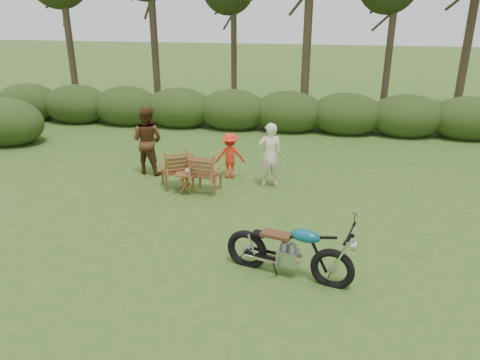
# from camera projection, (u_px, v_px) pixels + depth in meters

# --- Properties ---
(ground) EXTENTS (80.00, 80.00, 0.00)m
(ground) POSITION_uv_depth(u_px,v_px,m) (258.00, 262.00, 8.50)
(ground) COLOR #2F4F1A
(ground) RESTS_ON ground
(tree_line) EXTENTS (22.52, 11.62, 8.14)m
(tree_line) POSITION_uv_depth(u_px,v_px,m) (308.00, 17.00, 15.95)
(tree_line) COLOR #3A2F1F
(tree_line) RESTS_ON ground
(motorcycle) EXTENTS (2.30, 1.37, 1.23)m
(motorcycle) POSITION_uv_depth(u_px,v_px,m) (287.00, 274.00, 8.11)
(motorcycle) COLOR #0C89A3
(motorcycle) RESTS_ON ground
(lawn_chair_right) EXTENTS (0.78, 0.78, 1.01)m
(lawn_chair_right) POSITION_uv_depth(u_px,v_px,m) (207.00, 191.00, 11.57)
(lawn_chair_right) COLOR brown
(lawn_chair_right) RESTS_ON ground
(lawn_chair_left) EXTENTS (0.92, 0.92, 0.98)m
(lawn_chair_left) POSITION_uv_depth(u_px,v_px,m) (175.00, 186.00, 11.85)
(lawn_chair_left) COLOR brown
(lawn_chair_left) RESTS_ON ground
(side_table) EXTENTS (0.55, 0.47, 0.52)m
(side_table) POSITION_uv_depth(u_px,v_px,m) (186.00, 183.00, 11.36)
(side_table) COLOR #5A2C16
(side_table) RESTS_ON ground
(cup) EXTENTS (0.15, 0.15, 0.10)m
(cup) POSITION_uv_depth(u_px,v_px,m) (187.00, 171.00, 11.26)
(cup) COLOR beige
(cup) RESTS_ON side_table
(adult_a) EXTENTS (0.68, 0.53, 1.64)m
(adult_a) POSITION_uv_depth(u_px,v_px,m) (269.00, 185.00, 11.88)
(adult_a) COLOR beige
(adult_a) RESTS_ON ground
(adult_b) EXTENTS (1.01, 0.86, 1.82)m
(adult_b) POSITION_uv_depth(u_px,v_px,m) (150.00, 172.00, 12.76)
(adult_b) COLOR #4C2A15
(adult_b) RESTS_ON ground
(child) EXTENTS (0.86, 0.59, 1.22)m
(child) POSITION_uv_depth(u_px,v_px,m) (230.00, 177.00, 12.41)
(child) COLOR red
(child) RESTS_ON ground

